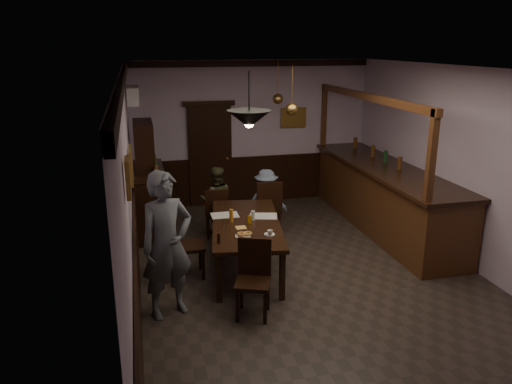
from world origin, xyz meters
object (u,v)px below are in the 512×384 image
object	(u,v)px
bar_counter	(383,195)
chair_side	(183,242)
pendant_brass_mid	(292,109)
chair_far_right	(268,206)
pendant_brass_far	(278,99)
person_seated_right	(266,201)
person_standing	(167,245)
sideboard	(149,189)
person_seated_left	(216,200)
chair_near	(254,274)
coffee_cup	(270,233)
soda_can	(250,220)
chair_far_left	(217,211)
dining_table	(246,226)
pendant_iron	(249,119)

from	to	relation	value
bar_counter	chair_side	bearing A→B (deg)	-162.31
chair_side	pendant_brass_mid	bearing A→B (deg)	-64.14
chair_far_right	pendant_brass_far	size ratio (longest dim) A/B	1.28
person_seated_right	chair_far_right	bearing A→B (deg)	98.38
person_standing	person_seated_right	distance (m)	3.20
person_seated_right	chair_side	bearing A→B (deg)	58.49
chair_far_right	pendant_brass_mid	xyz separation A→B (m)	(0.30, -0.32, 1.73)
person_standing	person_seated_right	world-z (taller)	person_standing
bar_counter	pendant_brass_mid	size ratio (longest dim) A/B	5.48
sideboard	pendant_brass_mid	size ratio (longest dim) A/B	2.49
person_seated_left	person_seated_right	world-z (taller)	person_seated_left
chair_side	bar_counter	size ratio (longest dim) A/B	0.23
person_seated_right	bar_counter	xyz separation A→B (m)	(2.15, -0.31, 0.05)
person_seated_right	person_seated_left	bearing A→B (deg)	6.59
chair_far_right	person_seated_right	bearing A→B (deg)	-94.20
person_seated_left	pendant_brass_mid	size ratio (longest dim) A/B	1.52
bar_counter	pendant_brass_mid	distance (m)	2.54
chair_side	chair_near	bearing A→B (deg)	-148.54
coffee_cup	soda_can	size ratio (longest dim) A/B	0.67
pendant_brass_mid	bar_counter	bearing A→B (deg)	8.71
chair_far_left	sideboard	bearing A→B (deg)	-22.63
person_standing	chair_near	bearing A→B (deg)	-35.22
pendant_brass_far	chair_far_left	bearing A→B (deg)	-143.05
dining_table	bar_counter	world-z (taller)	bar_counter
coffee_cup	sideboard	xyz separation A→B (m)	(-1.56, 2.55, 0.01)
chair_far_left	sideboard	size ratio (longest dim) A/B	0.45
person_standing	bar_counter	world-z (taller)	bar_counter
chair_near	chair_far_left	bearing A→B (deg)	111.28
chair_far_right	chair_side	xyz separation A→B (m)	(-1.61, -1.24, -0.01)
chair_side	bar_counter	distance (m)	3.99
bar_counter	pendant_iron	size ratio (longest dim) A/B	6.38
person_standing	pendant_iron	world-z (taller)	pendant_iron
person_seated_right	coffee_cup	size ratio (longest dim) A/B	14.54
chair_near	person_seated_right	distance (m)	2.90
person_seated_left	soda_can	distance (m)	1.70
chair_far_left	chair_side	distance (m)	1.57
chair_side	person_seated_right	xyz separation A→B (m)	(1.65, 1.52, 0.03)
person_seated_left	chair_far_right	bearing A→B (deg)	159.01
sideboard	pendant_brass_mid	bearing A→B (deg)	-24.99
pendant_brass_far	person_seated_left	bearing A→B (deg)	-150.23
soda_can	chair_side	bearing A→B (deg)	179.72
chair_far_right	soda_can	xyz separation A→B (m)	(-0.62, -1.24, 0.24)
person_seated_right	soda_can	size ratio (longest dim) A/B	9.69
dining_table	chair_side	xyz separation A→B (m)	(-0.95, -0.06, -0.13)
soda_can	coffee_cup	bearing A→B (deg)	-73.50
dining_table	person_standing	size ratio (longest dim) A/B	1.24
sideboard	bar_counter	distance (m)	4.28
soda_can	pendant_iron	distance (m)	1.77
chair_near	chair_side	world-z (taller)	chair_side
chair_side	person_standing	bearing A→B (deg)	164.42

